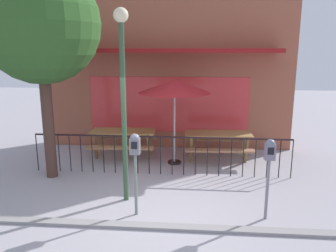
{
  "coord_description": "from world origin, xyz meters",
  "views": [
    {
      "loc": [
        0.85,
        -5.72,
        3.03
      ],
      "look_at": [
        0.15,
        2.48,
        1.13
      ],
      "focal_mm": 36.04,
      "sensor_mm": 36.0,
      "label": 1
    }
  ],
  "objects_px": {
    "picnic_table_right": "(218,139)",
    "patio_umbrella": "(175,87)",
    "street_lamp": "(123,79)",
    "parking_meter_far": "(269,158)",
    "picnic_table_left": "(123,136)",
    "parking_meter_near": "(135,153)",
    "street_tree": "(40,25)"
  },
  "relations": [
    {
      "from": "patio_umbrella",
      "to": "parking_meter_far",
      "type": "xyz_separation_m",
      "value": [
        1.86,
        -2.92,
        -0.9
      ]
    },
    {
      "from": "street_tree",
      "to": "picnic_table_right",
      "type": "bearing_deg",
      "value": 21.18
    },
    {
      "from": "street_tree",
      "to": "street_lamp",
      "type": "distance_m",
      "value": 2.58
    },
    {
      "from": "parking_meter_far",
      "to": "street_lamp",
      "type": "distance_m",
      "value": 3.05
    },
    {
      "from": "patio_umbrella",
      "to": "parking_meter_far",
      "type": "distance_m",
      "value": 3.57
    },
    {
      "from": "parking_meter_far",
      "to": "street_tree",
      "type": "bearing_deg",
      "value": 160.29
    },
    {
      "from": "patio_umbrella",
      "to": "street_lamp",
      "type": "height_order",
      "value": "street_lamp"
    },
    {
      "from": "patio_umbrella",
      "to": "street_tree",
      "type": "relative_size",
      "value": 0.46
    },
    {
      "from": "parking_meter_near",
      "to": "street_lamp",
      "type": "distance_m",
      "value": 1.44
    },
    {
      "from": "picnic_table_right",
      "to": "patio_umbrella",
      "type": "relative_size",
      "value": 0.82
    },
    {
      "from": "picnic_table_left",
      "to": "parking_meter_far",
      "type": "height_order",
      "value": "parking_meter_far"
    },
    {
      "from": "patio_umbrella",
      "to": "parking_meter_near",
      "type": "height_order",
      "value": "patio_umbrella"
    },
    {
      "from": "picnic_table_right",
      "to": "parking_meter_near",
      "type": "distance_m",
      "value": 3.77
    },
    {
      "from": "street_tree",
      "to": "patio_umbrella",
      "type": "bearing_deg",
      "value": 22.8
    },
    {
      "from": "patio_umbrella",
      "to": "parking_meter_near",
      "type": "xyz_separation_m",
      "value": [
        -0.51,
        -2.95,
        -0.86
      ]
    },
    {
      "from": "parking_meter_near",
      "to": "parking_meter_far",
      "type": "relative_size",
      "value": 1.04
    },
    {
      "from": "picnic_table_left",
      "to": "picnic_table_right",
      "type": "distance_m",
      "value": 2.66
    },
    {
      "from": "picnic_table_left",
      "to": "patio_umbrella",
      "type": "height_order",
      "value": "patio_umbrella"
    },
    {
      "from": "picnic_table_right",
      "to": "patio_umbrella",
      "type": "xyz_separation_m",
      "value": [
        -1.18,
        -0.36,
        1.45
      ]
    },
    {
      "from": "picnic_table_left",
      "to": "parking_meter_far",
      "type": "xyz_separation_m",
      "value": [
        3.34,
        -3.32,
        0.55
      ]
    },
    {
      "from": "parking_meter_far",
      "to": "street_lamp",
      "type": "xyz_separation_m",
      "value": [
        -2.69,
        0.57,
        1.31
      ]
    },
    {
      "from": "parking_meter_far",
      "to": "picnic_table_right",
      "type": "bearing_deg",
      "value": 101.7
    },
    {
      "from": "parking_meter_far",
      "to": "patio_umbrella",
      "type": "bearing_deg",
      "value": 122.5
    },
    {
      "from": "street_tree",
      "to": "street_lamp",
      "type": "relative_size",
      "value": 1.3
    },
    {
      "from": "patio_umbrella",
      "to": "street_tree",
      "type": "distance_m",
      "value": 3.46
    },
    {
      "from": "parking_meter_near",
      "to": "street_lamp",
      "type": "height_order",
      "value": "street_lamp"
    },
    {
      "from": "parking_meter_far",
      "to": "street_lamp",
      "type": "bearing_deg",
      "value": 168.06
    },
    {
      "from": "patio_umbrella",
      "to": "parking_meter_far",
      "type": "bearing_deg",
      "value": -57.5
    },
    {
      "from": "picnic_table_right",
      "to": "parking_meter_near",
      "type": "xyz_separation_m",
      "value": [
        -1.69,
        -3.31,
        0.59
      ]
    },
    {
      "from": "parking_meter_near",
      "to": "street_lamp",
      "type": "relative_size",
      "value": 0.41
    },
    {
      "from": "picnic_table_right",
      "to": "parking_meter_far",
      "type": "bearing_deg",
      "value": -78.3
    },
    {
      "from": "street_lamp",
      "to": "picnic_table_left",
      "type": "bearing_deg",
      "value": 103.24
    }
  ]
}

